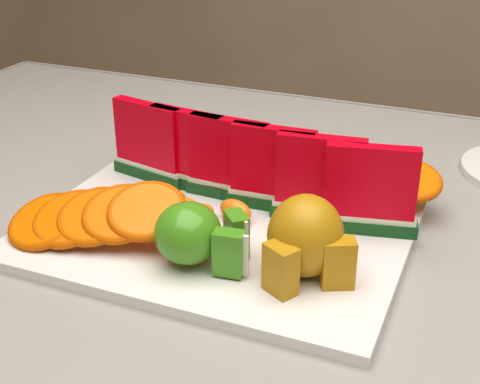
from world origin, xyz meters
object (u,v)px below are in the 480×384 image
platter (218,231)px  fork (155,129)px  apple_cluster (196,235)px  pear_cluster (306,239)px

platter → fork: size_ratio=2.05×
apple_cluster → pear_cluster: bearing=12.6°
platter → pear_cluster: (0.11, -0.05, 0.04)m
apple_cluster → fork: 0.41m
platter → pear_cluster: pear_cluster is taller
pear_cluster → fork: 0.46m
apple_cluster → platter: bearing=98.5°
pear_cluster → fork: bearing=137.2°
pear_cluster → fork: pear_cluster is taller
platter → apple_cluster: apple_cluster is taller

